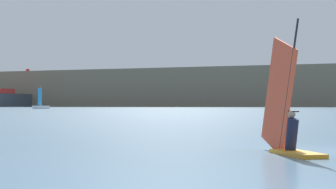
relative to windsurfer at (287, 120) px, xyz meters
name	(u,v)px	position (x,y,z in m)	size (l,w,h in m)	color
ground_plane	(327,151)	(1.24, 1.20, -0.98)	(4000.00, 4000.00, 0.00)	#476B84
windsurfer	(287,120)	(0.00, 0.00, 0.00)	(1.86, 3.66, 4.05)	orange
distant_headland	(58,94)	(-335.60, 830.07, 18.94)	(1348.91, 478.17, 39.83)	#756B56
small_sailboat	(41,107)	(-97.89, 209.64, -0.06)	(4.75, 8.68, 9.84)	white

